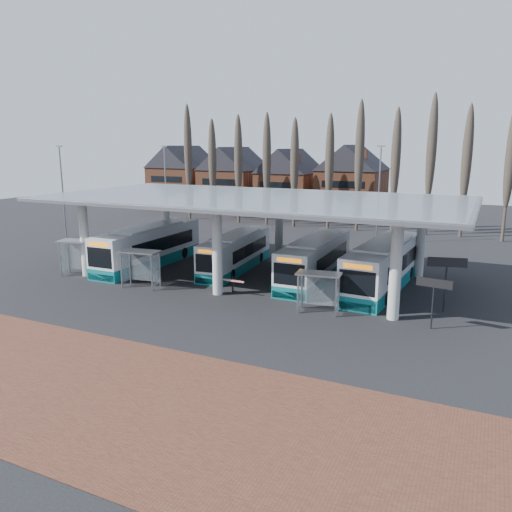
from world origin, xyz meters
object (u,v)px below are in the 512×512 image
at_px(bus_0, 150,247).
at_px(bus_1, 236,252).
at_px(shelter_2, 319,283).
at_px(bus_3, 383,266).
at_px(shelter_0, 80,250).
at_px(bus_2, 315,260).
at_px(shelter_1, 141,260).

relative_size(bus_0, bus_1, 1.12).
bearing_deg(shelter_2, bus_3, 63.21).
height_order(bus_1, shelter_0, bus_1).
height_order(bus_0, shelter_2, bus_0).
distance_m(bus_3, shelter_2, 7.51).
xyz_separation_m(bus_2, bus_3, (5.20, -0.16, 0.09)).
distance_m(bus_3, shelter_0, 23.54).
bearing_deg(shelter_1, bus_3, 17.36).
bearing_deg(bus_1, bus_3, -8.11).
xyz_separation_m(bus_1, bus_3, (12.31, -0.59, 0.20)).
height_order(bus_0, shelter_1, bus_0).
bearing_deg(bus_1, bus_0, -170.94).
bearing_deg(shelter_2, shelter_0, 171.34).
bearing_deg(bus_2, shelter_2, -71.18).
bearing_deg(shelter_1, shelter_0, 167.73).
xyz_separation_m(bus_0, shelter_2, (17.22, -5.74, 0.23)).
bearing_deg(shelter_0, bus_2, 6.73).
height_order(bus_3, shelter_2, bus_3).
bearing_deg(shelter_2, bus_2, 103.20).
bearing_deg(bus_1, bus_2, -8.82).
xyz_separation_m(shelter_0, shelter_1, (6.55, -0.65, -0.09)).
distance_m(bus_3, shelter_1, 17.60).
relative_size(bus_2, bus_3, 0.94).
bearing_deg(bus_0, shelter_1, -58.54).
relative_size(shelter_0, shelter_2, 1.16).
relative_size(bus_0, bus_3, 0.99).
bearing_deg(bus_1, shelter_0, -150.84).
bearing_deg(shelter_0, shelter_2, -15.81).
xyz_separation_m(bus_1, shelter_1, (-3.76, -7.74, 0.56)).
bearing_deg(bus_3, bus_1, -179.25).
bearing_deg(bus_2, bus_0, -175.60).
xyz_separation_m(bus_2, shelter_1, (-10.87, -7.31, 0.44)).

